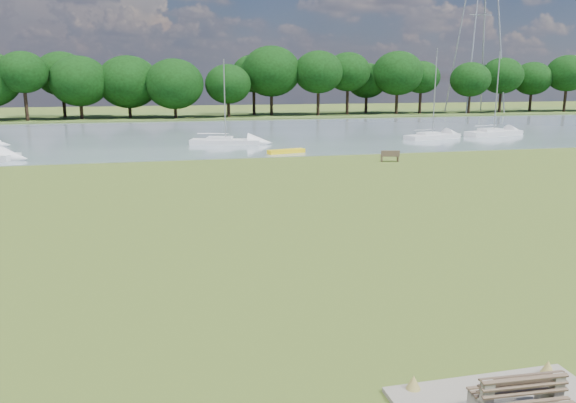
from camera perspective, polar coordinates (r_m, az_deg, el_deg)
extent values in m
plane|color=brown|center=(23.92, 2.72, -2.92)|extent=(220.00, 220.00, 0.00)
cube|color=slate|center=(64.78, -7.62, 6.77)|extent=(220.00, 40.00, 0.10)
cube|color=#4C6626|center=(94.58, -9.50, 8.49)|extent=(220.00, 20.00, 0.40)
cube|color=gray|center=(11.47, 19.56, -17.89)|extent=(0.22, 0.18, 0.53)
cube|color=gray|center=(12.19, 25.67, -16.53)|extent=(0.22, 0.18, 0.53)
cube|color=brown|center=(11.70, 22.98, -16.85)|extent=(1.72, 0.22, 0.42)
cube|color=brown|center=(12.12, 21.82, -17.21)|extent=(1.74, 0.47, 0.04)
cube|color=brown|center=(11.81, 22.57, -16.52)|extent=(1.72, 0.22, 0.42)
cube|color=brown|center=(43.86, 9.49, 4.30)|extent=(0.17, 0.44, 0.44)
cube|color=brown|center=(44.10, 11.09, 4.28)|extent=(0.17, 0.44, 0.44)
cube|color=brown|center=(43.95, 10.30, 4.58)|extent=(1.50, 0.73, 0.05)
cube|color=brown|center=(43.73, 10.36, 4.84)|extent=(1.42, 0.36, 0.43)
cube|color=yellow|center=(47.78, -0.18, 5.13)|extent=(3.39, 1.58, 0.33)
cylinder|color=#91959C|center=(105.18, 18.52, 17.71)|extent=(0.25, 0.25, 33.61)
cylinder|color=#91959C|center=(107.80, 20.87, 17.40)|extent=(0.25, 0.25, 33.61)
cylinder|color=#91959C|center=(109.43, 17.11, 17.57)|extent=(0.25, 0.25, 33.61)
cylinder|color=#91959C|center=(111.95, 19.40, 17.30)|extent=(0.25, 0.25, 33.61)
cylinder|color=black|center=(91.76, -24.01, 8.79)|extent=(0.50, 0.50, 3.80)
ellipsoid|color=black|center=(91.66, -24.28, 11.69)|extent=(6.98, 6.98, 5.93)
cylinder|color=black|center=(90.75, -19.63, 9.21)|extent=(0.50, 0.50, 4.09)
ellipsoid|color=black|center=(90.66, -19.86, 12.36)|extent=(7.97, 7.97, 6.78)
cylinder|color=black|center=(90.30, -15.14, 9.21)|extent=(0.50, 0.50, 3.23)
ellipsoid|color=black|center=(90.19, -15.28, 11.71)|extent=(8.97, 8.97, 7.62)
cylinder|color=black|center=(90.36, -10.65, 9.51)|extent=(0.50, 0.50, 3.52)
ellipsoid|color=black|center=(90.26, -10.76, 12.24)|extent=(6.98, 6.98, 5.93)
cylinder|color=black|center=(90.97, -6.18, 9.76)|extent=(0.50, 0.50, 3.80)
ellipsoid|color=black|center=(90.87, -6.25, 12.69)|extent=(7.97, 7.97, 6.78)
cylinder|color=black|center=(92.10, -1.80, 9.95)|extent=(0.50, 0.50, 4.09)
ellipsoid|color=black|center=(92.01, -1.82, 13.06)|extent=(8.97, 8.97, 7.62)
cylinder|color=black|center=(93.77, 2.46, 9.73)|extent=(0.50, 0.50, 3.23)
ellipsoid|color=black|center=(93.66, 2.48, 12.14)|extent=(6.98, 6.98, 5.93)
cylinder|color=black|center=(95.90, 6.55, 9.81)|extent=(0.50, 0.50, 3.52)
ellipsoid|color=black|center=(95.80, 6.62, 12.38)|extent=(7.97, 7.97, 6.78)
cylinder|color=black|center=(98.48, 10.45, 9.84)|extent=(0.50, 0.50, 3.80)
ellipsoid|color=black|center=(98.39, 10.55, 12.54)|extent=(8.97, 8.97, 7.62)
cylinder|color=black|center=(101.48, 14.13, 9.82)|extent=(0.50, 0.50, 4.09)
ellipsoid|color=black|center=(101.40, 14.28, 12.64)|extent=(6.98, 6.98, 5.93)
cylinder|color=black|center=(104.88, 17.56, 9.46)|extent=(0.50, 0.50, 3.23)
ellipsoid|color=black|center=(104.78, 17.71, 11.61)|extent=(7.97, 7.97, 6.78)
cylinder|color=black|center=(108.61, 20.79, 9.40)|extent=(0.50, 0.50, 3.52)
ellipsoid|color=black|center=(108.52, 20.97, 11.66)|extent=(8.97, 8.97, 7.62)
cylinder|color=black|center=(112.64, 23.79, 9.31)|extent=(0.50, 0.50, 3.80)
ellipsoid|color=black|center=(112.56, 24.00, 11.67)|extent=(6.98, 6.98, 5.93)
cylinder|color=black|center=(116.96, 26.57, 9.21)|extent=(0.50, 0.50, 4.09)
ellipsoid|color=black|center=(116.89, 26.82, 11.64)|extent=(7.97, 7.97, 6.78)
cube|color=silver|center=(66.39, 20.17, 6.62)|extent=(7.08, 3.31, 0.73)
cube|color=silver|center=(65.97, 19.86, 7.00)|extent=(2.65, 1.97, 0.47)
cylinder|color=#A5A8AD|center=(66.15, 20.46, 10.41)|extent=(0.13, 0.13, 8.47)
cube|color=silver|center=(54.69, -6.36, 6.15)|extent=(6.98, 3.72, 0.64)
cube|color=silver|center=(54.74, -6.93, 6.56)|extent=(2.68, 2.09, 0.41)
cylinder|color=#A5A8AD|center=(54.40, -6.46, 10.22)|extent=(0.11, 0.11, 7.50)
cube|color=silver|center=(61.16, 14.45, 6.50)|extent=(6.64, 3.53, 0.63)
cube|color=silver|center=(60.77, 14.12, 6.84)|extent=(2.55, 1.98, 0.41)
cylinder|color=#A5A8AD|center=(60.89, 14.69, 10.69)|extent=(0.11, 0.11, 8.68)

